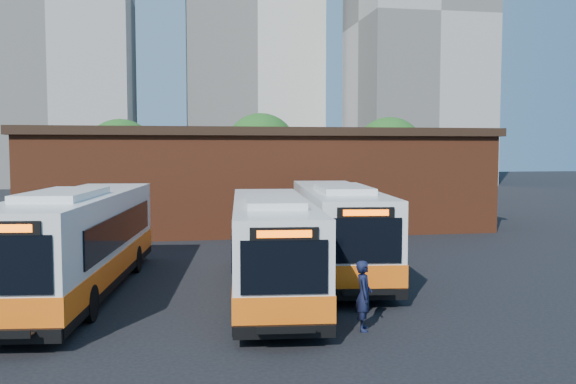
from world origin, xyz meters
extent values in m
plane|color=black|center=(0.00, 0.00, 0.00)|extent=(220.00, 220.00, 0.00)
cube|color=silver|center=(-8.63, 2.10, 1.96)|extent=(4.29, 13.51, 3.15)
cube|color=#FF6510|center=(-8.63, 2.10, 1.05)|extent=(4.35, 13.57, 0.77)
cube|color=black|center=(-8.63, 2.10, 0.50)|extent=(4.34, 13.56, 0.28)
cube|color=black|center=(-9.38, -4.53, 2.27)|extent=(2.39, 0.33, 1.49)
cube|color=black|center=(-9.38, -4.54, 3.19)|extent=(1.88, 0.28, 0.35)
cube|color=#FF5905|center=(-9.38, -4.58, 3.19)|extent=(1.49, 0.19, 0.20)
cube|color=black|center=(-9.38, -4.59, 0.50)|extent=(2.82, 0.47, 0.35)
cube|color=black|center=(-9.41, -4.85, 0.61)|extent=(1.64, 0.60, 0.07)
cube|color=black|center=(-10.01, 2.70, 2.27)|extent=(1.22, 10.30, 1.16)
cube|color=black|center=(-7.15, 2.38, 2.27)|extent=(1.22, 10.30, 1.16)
cube|color=silver|center=(-8.81, 0.45, 3.65)|extent=(2.43, 4.83, 0.24)
cylinder|color=black|center=(-10.32, -1.49, 0.55)|extent=(0.48, 1.14, 1.11)
cylinder|color=black|center=(-7.78, -1.78, 0.55)|extent=(0.48, 1.14, 1.11)
cylinder|color=black|center=(-9.50, 5.76, 0.55)|extent=(0.48, 1.14, 1.11)
cylinder|color=black|center=(-6.96, 5.48, 0.55)|extent=(0.48, 1.14, 1.11)
cube|color=silver|center=(-1.89, 1.00, 1.84)|extent=(3.78, 12.61, 2.95)
cube|color=#FF6510|center=(-1.89, 1.00, 0.98)|extent=(3.83, 12.66, 0.72)
cube|color=black|center=(-1.89, 1.00, 0.47)|extent=(3.82, 12.65, 0.26)
cube|color=black|center=(-2.47, -5.21, 2.12)|extent=(2.24, 0.27, 1.40)
cube|color=black|center=(-2.47, -5.22, 2.98)|extent=(1.76, 0.22, 0.33)
cube|color=#FF5905|center=(-2.47, -5.26, 2.98)|extent=(1.39, 0.15, 0.19)
cube|color=black|center=(-2.48, -5.27, 0.47)|extent=(2.64, 0.39, 0.33)
cube|color=black|center=(-2.50, -5.51, 0.57)|extent=(1.53, 0.53, 0.06)
cube|color=black|center=(-2.51, -5.70, 0.64)|extent=(1.50, 0.18, 0.19)
cube|color=black|center=(-3.19, 1.54, 2.12)|extent=(0.95, 9.65, 1.09)
cube|color=black|center=(-0.51, 1.29, 2.12)|extent=(0.95, 9.65, 1.09)
cube|color=silver|center=(-2.04, -0.54, 3.41)|extent=(2.19, 4.49, 0.23)
cylinder|color=black|center=(-3.41, -2.39, 0.52)|extent=(0.43, 1.06, 1.03)
cylinder|color=black|center=(-1.03, -2.61, 0.52)|extent=(0.43, 1.06, 1.03)
cylinder|color=black|center=(-2.78, 4.41, 0.52)|extent=(0.43, 1.06, 1.03)
cylinder|color=black|center=(-0.40, 4.19, 0.52)|extent=(0.43, 1.06, 1.03)
cube|color=silver|center=(1.46, 4.68, 1.92)|extent=(4.19, 13.20, 3.08)
cube|color=#FF6510|center=(1.46, 4.68, 1.03)|extent=(4.25, 13.25, 0.76)
cube|color=black|center=(1.46, 4.68, 0.49)|extent=(4.24, 13.24, 0.27)
cube|color=black|center=(0.73, -1.80, 2.22)|extent=(2.33, 0.33, 1.46)
cube|color=black|center=(0.73, -1.81, 3.11)|extent=(1.83, 0.27, 0.35)
cube|color=#FF5905|center=(0.72, -1.84, 3.11)|extent=(1.45, 0.18, 0.19)
cube|color=black|center=(0.72, -1.86, 0.49)|extent=(2.76, 0.46, 0.35)
cube|color=black|center=(0.69, -2.11, 0.59)|extent=(1.60, 0.58, 0.06)
cube|color=black|center=(0.67, -2.30, 0.67)|extent=(1.56, 0.22, 0.19)
cube|color=black|center=(0.11, 5.27, 2.22)|extent=(1.19, 10.06, 1.13)
cube|color=black|center=(2.90, 4.95, 2.22)|extent=(1.19, 10.06, 1.13)
cube|color=silver|center=(1.28, 3.07, 3.57)|extent=(2.37, 4.72, 0.24)
cylinder|color=black|center=(-0.19, 1.17, 0.54)|extent=(0.46, 1.11, 1.08)
cylinder|color=black|center=(2.29, 0.89, 0.54)|extent=(0.46, 1.11, 1.08)
cylinder|color=black|center=(0.61, 8.26, 0.54)|extent=(0.46, 1.11, 1.08)
cylinder|color=black|center=(3.09, 7.98, 0.54)|extent=(0.46, 1.11, 1.08)
imported|color=black|center=(0.01, -3.99, 1.00)|extent=(0.64, 0.82, 1.99)
cube|color=brown|center=(0.00, 20.00, 3.00)|extent=(28.00, 12.00, 6.00)
cube|color=black|center=(0.00, 20.00, 6.15)|extent=(28.60, 12.60, 0.50)
cube|color=black|center=(3.00, 13.97, 1.20)|extent=(1.20, 0.08, 2.40)
cylinder|color=#382314|center=(-10.00, 32.00, 1.35)|extent=(0.36, 0.36, 2.70)
sphere|color=#154B18|center=(-10.00, 32.00, 4.65)|extent=(6.00, 6.00, 6.00)
cylinder|color=#382314|center=(2.00, 34.00, 1.48)|extent=(0.36, 0.36, 2.95)
sphere|color=#154B18|center=(2.00, 34.00, 5.08)|extent=(6.56, 6.56, 6.56)
cylinder|color=#382314|center=(13.00, 31.00, 1.40)|extent=(0.36, 0.36, 2.81)
sphere|color=#154B18|center=(13.00, 31.00, 4.84)|extent=(6.24, 6.24, 6.24)
cube|color=beige|center=(7.00, 86.00, 30.00)|extent=(22.00, 20.00, 60.00)
cube|color=#A8A29A|center=(30.00, 68.00, 24.00)|extent=(18.00, 18.00, 48.00)
camera|label=1|loc=(-5.01, -20.31, 5.11)|focal=38.00mm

